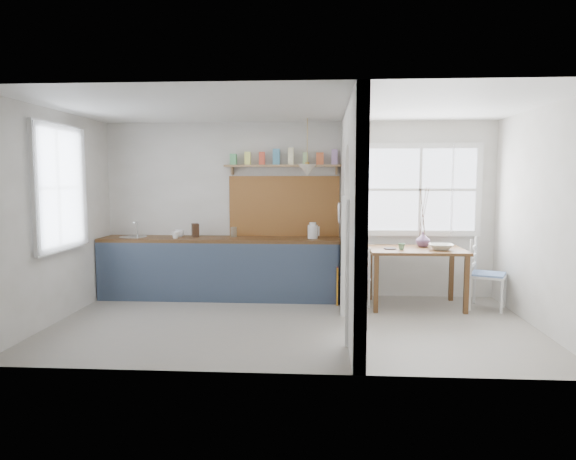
# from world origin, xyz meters

# --- Properties ---
(floor) EXTENTS (5.80, 3.20, 0.01)m
(floor) POSITION_xyz_m (0.00, 0.00, 0.00)
(floor) COLOR gray
(floor) RESTS_ON ground
(ceiling) EXTENTS (5.80, 3.20, 0.01)m
(ceiling) POSITION_xyz_m (0.00, 0.00, 2.60)
(ceiling) COLOR silver
(ceiling) RESTS_ON walls
(walls) EXTENTS (5.81, 3.21, 2.60)m
(walls) POSITION_xyz_m (0.00, 0.00, 1.30)
(walls) COLOR silver
(walls) RESTS_ON floor
(partition) EXTENTS (0.12, 3.20, 2.60)m
(partition) POSITION_xyz_m (0.70, 0.06, 1.45)
(partition) COLOR silver
(partition) RESTS_ON floor
(kitchen_window) EXTENTS (0.10, 1.16, 1.50)m
(kitchen_window) POSITION_xyz_m (-2.87, 0.00, 1.65)
(kitchen_window) COLOR white
(kitchen_window) RESTS_ON walls
(nook_window) EXTENTS (1.76, 0.10, 1.30)m
(nook_window) POSITION_xyz_m (1.80, 1.56, 1.60)
(nook_window) COLOR white
(nook_window) RESTS_ON walls
(counter) EXTENTS (3.50, 0.60, 0.90)m
(counter) POSITION_xyz_m (-1.13, 1.33, 0.46)
(counter) COLOR brown
(counter) RESTS_ON floor
(sink) EXTENTS (0.40, 0.40, 0.02)m
(sink) POSITION_xyz_m (-2.43, 1.30, 0.89)
(sink) COLOR silver
(sink) RESTS_ON counter
(backsplash) EXTENTS (1.65, 0.03, 0.90)m
(backsplash) POSITION_xyz_m (-0.20, 1.58, 1.35)
(backsplash) COLOR brown
(backsplash) RESTS_ON walls
(shelf) EXTENTS (1.75, 0.20, 0.21)m
(shelf) POSITION_xyz_m (-0.20, 1.49, 2.01)
(shelf) COLOR #A3724C
(shelf) RESTS_ON walls
(pendant_lamp) EXTENTS (0.26, 0.26, 0.16)m
(pendant_lamp) POSITION_xyz_m (0.15, 1.15, 1.88)
(pendant_lamp) COLOR #EDE6CE
(pendant_lamp) RESTS_ON ceiling
(utensil_rail) EXTENTS (0.02, 0.50, 0.02)m
(utensil_rail) POSITION_xyz_m (0.61, 0.90, 1.45)
(utensil_rail) COLOR silver
(utensil_rail) RESTS_ON partition
(dining_table) EXTENTS (1.30, 0.88, 0.81)m
(dining_table) POSITION_xyz_m (1.66, 0.98, 0.40)
(dining_table) COLOR brown
(dining_table) RESTS_ON floor
(chair_left) EXTENTS (0.45, 0.45, 0.82)m
(chair_left) POSITION_xyz_m (0.81, 1.00, 0.41)
(chair_left) COLOR silver
(chair_left) RESTS_ON floor
(chair_right) EXTENTS (0.58, 0.58, 0.96)m
(chair_right) POSITION_xyz_m (2.61, 0.90, 0.48)
(chair_right) COLOR silver
(chair_right) RESTS_ON floor
(kettle) EXTENTS (0.21, 0.18, 0.23)m
(kettle) POSITION_xyz_m (0.23, 1.29, 1.02)
(kettle) COLOR silver
(kettle) RESTS_ON counter
(mug_a) EXTENTS (0.11, 0.11, 0.10)m
(mug_a) POSITION_xyz_m (-1.75, 1.16, 0.95)
(mug_a) COLOR white
(mug_a) RESTS_ON counter
(mug_b) EXTENTS (0.18, 0.18, 0.11)m
(mug_b) POSITION_xyz_m (-1.75, 1.37, 0.95)
(mug_b) COLOR white
(mug_b) RESTS_ON counter
(knife_block) EXTENTS (0.14, 0.15, 0.20)m
(knife_block) POSITION_xyz_m (-1.51, 1.37, 1.00)
(knife_block) COLOR #342018
(knife_block) RESTS_ON counter
(jar) EXTENTS (0.12, 0.12, 0.15)m
(jar) POSITION_xyz_m (-0.94, 1.40, 0.97)
(jar) COLOR #75654F
(jar) RESTS_ON counter
(towel_magenta) EXTENTS (0.02, 0.03, 0.53)m
(towel_magenta) POSITION_xyz_m (0.58, 0.98, 0.28)
(towel_magenta) COLOR #C02A56
(towel_magenta) RESTS_ON counter
(towel_orange) EXTENTS (0.02, 0.03, 0.56)m
(towel_orange) POSITION_xyz_m (0.58, 0.95, 0.25)
(towel_orange) COLOR orange
(towel_orange) RESTS_ON counter
(bowl) EXTENTS (0.36, 0.36, 0.08)m
(bowl) POSITION_xyz_m (1.97, 0.88, 0.85)
(bowl) COLOR silver
(bowl) RESTS_ON dining_table
(table_cup) EXTENTS (0.11, 0.11, 0.09)m
(table_cup) POSITION_xyz_m (1.43, 0.84, 0.85)
(table_cup) COLOR #639469
(table_cup) RESTS_ON dining_table
(plate) EXTENTS (0.19, 0.19, 0.01)m
(plate) POSITION_xyz_m (1.29, 0.92, 0.81)
(plate) COLOR black
(plate) RESTS_ON dining_table
(vase) EXTENTS (0.25, 0.25, 0.21)m
(vase) POSITION_xyz_m (1.79, 1.18, 0.91)
(vase) COLOR #604265
(vase) RESTS_ON dining_table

